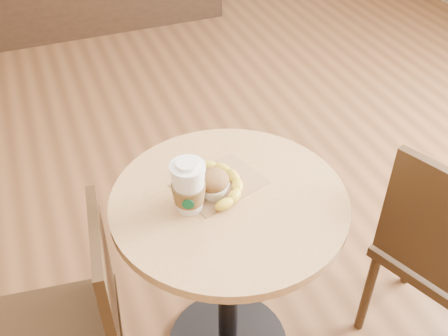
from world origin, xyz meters
name	(u,v)px	position (x,y,z in m)	size (l,w,h in m)	color
cafe_table	(229,250)	(0.01, 0.07, 0.53)	(0.69, 0.69, 0.75)	black
chair_left	(77,323)	(-0.47, 0.04, 0.45)	(0.40, 0.40, 0.81)	#362413
chair_right	(442,254)	(0.67, -0.16, 0.48)	(0.49, 0.49, 0.87)	#362413
kraft_bag	(220,183)	(0.01, 0.14, 0.75)	(0.24, 0.18, 0.00)	#8D6644
coffee_cup	(189,188)	(-0.10, 0.07, 0.82)	(0.10, 0.10, 0.16)	silver
muffin	(213,184)	(-0.02, 0.10, 0.79)	(0.09, 0.09, 0.08)	silver
banana	(224,182)	(0.02, 0.12, 0.77)	(0.13, 0.23, 0.03)	gold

